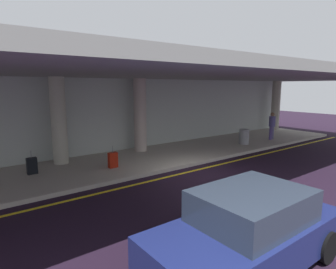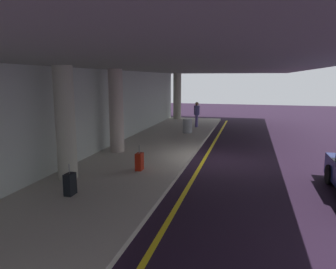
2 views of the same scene
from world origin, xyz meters
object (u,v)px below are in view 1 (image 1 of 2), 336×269
at_px(support_column_right_mid, 276,106).
at_px(suitcase_upright_primary, 32,166).
at_px(car_navy, 248,231).
at_px(traveler_with_luggage, 272,124).
at_px(suitcase_upright_secondary, 113,160).
at_px(trash_bin_steel, 244,137).
at_px(support_column_center, 140,115).
at_px(support_column_left_mid, 59,121).

relative_size(support_column_right_mid, suitcase_upright_primary, 4.06).
relative_size(car_navy, traveler_with_luggage, 2.44).
relative_size(suitcase_upright_primary, suitcase_upright_secondary, 1.00).
relative_size(support_column_right_mid, trash_bin_steel, 4.29).
bearing_deg(support_column_right_mid, traveler_with_luggage, -149.81).
distance_m(support_column_center, traveler_with_luggage, 8.48).
height_order(support_column_center, suitcase_upright_primary, support_column_center).
height_order(car_navy, suitcase_upright_secondary, car_navy).
bearing_deg(suitcase_upright_primary, support_column_left_mid, 37.52).
xyz_separation_m(support_column_right_mid, trash_bin_steel, (-6.37, -2.11, -1.40)).
bearing_deg(suitcase_upright_secondary, traveler_with_luggage, -12.70).
distance_m(support_column_right_mid, traveler_with_luggage, 4.56).
bearing_deg(support_column_center, suitcase_upright_primary, -170.37).
height_order(support_column_left_mid, support_column_right_mid, same).
distance_m(support_column_left_mid, support_column_center, 4.00).
height_order(car_navy, suitcase_upright_primary, car_navy).
height_order(support_column_center, traveler_with_luggage, support_column_center).
relative_size(suitcase_upright_primary, trash_bin_steel, 1.06).
distance_m(support_column_center, suitcase_upright_primary, 5.64).
bearing_deg(trash_bin_steel, suitcase_upright_primary, 173.77).
xyz_separation_m(support_column_right_mid, suitcase_upright_primary, (-17.35, -0.91, -1.51)).
bearing_deg(suitcase_upright_secondary, support_column_right_mid, -3.48).
bearing_deg(suitcase_upright_primary, traveler_with_luggage, -2.07).
bearing_deg(trash_bin_steel, support_column_left_mid, 167.66).
bearing_deg(suitcase_upright_secondary, support_column_left_mid, 115.23).
bearing_deg(trash_bin_steel, traveler_with_luggage, -3.33).
bearing_deg(support_column_right_mid, trash_bin_steel, -161.70).
bearing_deg(trash_bin_steel, suitcase_upright_secondary, 179.06).
distance_m(support_column_center, suitcase_upright_secondary, 3.56).
distance_m(support_column_left_mid, car_navy, 9.30).
bearing_deg(car_navy, support_column_center, 70.50).
height_order(support_column_center, support_column_right_mid, same).
xyz_separation_m(support_column_center, car_navy, (-3.34, -9.19, -1.26)).
relative_size(support_column_left_mid, traveler_with_luggage, 2.17).
bearing_deg(traveler_with_luggage, support_column_right_mid, 69.16).
relative_size(support_column_left_mid, suitcase_upright_primary, 4.06).
relative_size(traveler_with_luggage, suitcase_upright_secondary, 1.87).
xyz_separation_m(traveler_with_luggage, suitcase_upright_primary, (-13.48, 1.34, -0.65)).
bearing_deg(suitcase_upright_primary, support_column_right_mid, 6.62).
distance_m(car_navy, suitcase_upright_secondary, 7.27).
bearing_deg(support_column_right_mid, suitcase_upright_secondary, -172.28).
bearing_deg(support_column_center, car_navy, -109.98).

